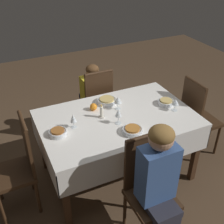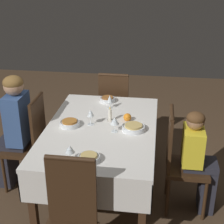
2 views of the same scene
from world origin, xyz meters
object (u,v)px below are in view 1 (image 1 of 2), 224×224
(wine_glass_east, at_px, (73,119))
(bowl_west, at_px, (166,102))
(bowl_north, at_px, (132,130))
(orange_fruit, at_px, (93,107))
(wine_glass_west, at_px, (176,102))
(dining_table, at_px, (117,124))
(chair_south, at_px, (97,102))
(wine_glass_north, at_px, (118,114))
(candle_centerpiece, at_px, (102,113))
(person_child_yellow, at_px, (92,95))
(wine_glass_south, at_px, (118,100))
(bowl_south, at_px, (107,101))
(person_adult_denim, at_px, (160,185))
(chair_east, at_px, (19,164))
(bowl_east, at_px, (58,132))
(chair_north, at_px, (148,185))
(chair_west, at_px, (197,116))

(wine_glass_east, bearing_deg, bowl_west, 179.45)
(bowl_north, bearing_deg, orange_fruit, -70.96)
(wine_glass_west, bearing_deg, dining_table, -13.06)
(chair_south, distance_m, wine_glass_north, 0.92)
(candle_centerpiece, bearing_deg, person_child_yellow, -104.17)
(wine_glass_south, bearing_deg, dining_table, 62.25)
(bowl_north, relative_size, wine_glass_east, 1.31)
(person_child_yellow, height_order, orange_fruit, person_child_yellow)
(bowl_south, bearing_deg, bowl_north, 89.37)
(dining_table, height_order, wine_glass_south, wine_glass_south)
(person_adult_denim, xyz_separation_m, bowl_north, (-0.08, -0.60, 0.11))
(person_child_yellow, relative_size, candle_centerpiece, 6.72)
(dining_table, relative_size, orange_fruit, 20.50)
(chair_east, xyz_separation_m, orange_fruit, (-0.85, -0.24, 0.27))
(person_child_yellow, relative_size, wine_glass_north, 6.38)
(bowl_east, height_order, orange_fruit, orange_fruit)
(chair_north, bearing_deg, wine_glass_west, 41.88)
(orange_fruit, bearing_deg, bowl_west, 163.66)
(chair_west, bearing_deg, person_child_yellow, 44.66)
(chair_west, height_order, person_adult_denim, person_adult_denim)
(person_child_yellow, relative_size, bowl_south, 4.58)
(bowl_west, distance_m, wine_glass_west, 0.16)
(chair_north, xyz_separation_m, bowl_west, (-0.66, -0.75, 0.26))
(bowl_west, height_order, wine_glass_west, wine_glass_west)
(chair_north, relative_size, orange_fruit, 13.05)
(wine_glass_north, xyz_separation_m, bowl_south, (-0.06, -0.41, -0.09))
(chair_east, height_order, wine_glass_north, chair_east)
(dining_table, distance_m, bowl_north, 0.32)
(dining_table, xyz_separation_m, chair_east, (1.02, 0.01, -0.14))
(dining_table, height_order, bowl_north, bowl_north)
(chair_north, xyz_separation_m, candle_centerpiece, (0.08, -0.81, 0.29))
(person_child_yellow, relative_size, bowl_west, 5.62)
(chair_north, xyz_separation_m, bowl_north, (-0.08, -0.45, 0.26))
(chair_north, distance_m, bowl_south, 1.09)
(chair_east, distance_m, wine_glass_south, 1.15)
(person_child_yellow, xyz_separation_m, wine_glass_south, (-0.01, 0.77, 0.33))
(chair_west, distance_m, wine_glass_west, 0.54)
(bowl_north, bearing_deg, chair_east, -15.65)
(chair_south, distance_m, candle_centerpiece, 0.77)
(chair_north, bearing_deg, candle_centerpiece, 95.67)
(chair_south, distance_m, chair_west, 1.24)
(chair_east, bearing_deg, dining_table, 90.44)
(dining_table, height_order, wine_glass_east, wine_glass_east)
(chair_south, xyz_separation_m, wine_glass_north, (0.11, 0.85, 0.35))
(person_adult_denim, bearing_deg, chair_east, 137.01)
(chair_south, distance_m, bowl_west, 0.94)
(dining_table, xyz_separation_m, person_adult_denim, (0.07, 0.90, 0.01))
(wine_glass_north, relative_size, wine_glass_east, 1.07)
(dining_table, bearing_deg, person_child_yellow, -94.16)
(person_child_yellow, bearing_deg, candle_centerpiece, 75.83)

